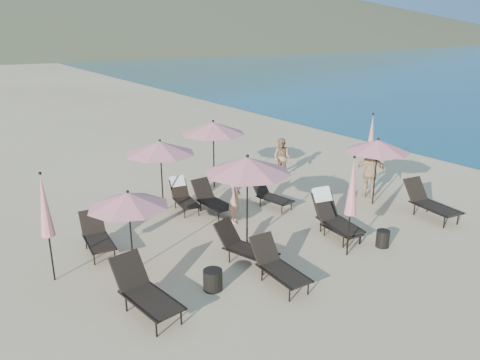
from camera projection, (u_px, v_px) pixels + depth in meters
ground at (337, 247)px, 12.69m from camera, size 800.00×800.00×0.00m
lounger_0 at (144, 291)px, 9.64m from camera, size 0.97×1.93×1.06m
lounger_1 at (278, 265)px, 10.78m from camera, size 0.68×1.69×0.96m
lounger_2 at (244, 245)px, 11.75m from camera, size 1.13×1.78×0.96m
lounger_3 at (333, 214)px, 13.40m from camera, size 1.01×1.95×1.16m
lounger_4 at (336, 224)px, 13.14m from camera, size 0.62×1.48×0.84m
lounger_5 at (429, 202)px, 14.54m from camera, size 0.93×1.93×1.07m
lounger_6 at (97, 236)px, 12.33m from camera, size 0.77×1.67×0.93m
lounger_7 at (183, 195)px, 15.18m from camera, size 0.77×1.61×0.96m
lounger_8 at (212, 199)px, 14.89m from camera, size 0.72×1.70×0.96m
lounger_9 at (270, 195)px, 15.39m from camera, size 0.85×1.58×0.86m
umbrella_open_0 at (128, 200)px, 10.89m from camera, size 1.94×1.94×2.08m
umbrella_open_1 at (247, 165)px, 12.24m from camera, size 2.34×2.34×2.52m
umbrella_open_2 at (378, 146)px, 15.10m from camera, size 2.12×2.12×2.28m
umbrella_open_3 at (160, 148)px, 14.52m from camera, size 2.21×2.21×2.37m
umbrella_open_4 at (213, 128)px, 16.69m from camera, size 2.35×2.35×2.52m
umbrella_closed_0 at (352, 187)px, 11.63m from camera, size 0.32×0.32×2.70m
umbrella_closed_1 at (371, 137)px, 16.63m from camera, size 0.33×0.33×2.80m
umbrella_closed_2 at (45, 206)px, 10.44m from camera, size 0.31×0.31×2.67m
side_table_0 at (213, 280)px, 10.55m from camera, size 0.44×0.44×0.48m
side_table_1 at (383, 239)px, 12.61m from camera, size 0.36×0.36×0.47m
beachgoer_a at (235, 198)px, 14.03m from camera, size 0.66×0.66×1.54m
beachgoer_b at (282, 158)px, 18.42m from camera, size 0.78×0.88×1.53m
beachgoer_c at (371, 173)px, 16.06m from camera, size 1.05×1.07×1.81m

